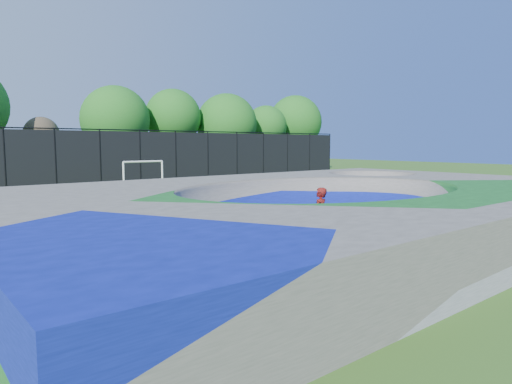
# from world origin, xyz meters

# --- Properties ---
(ground) EXTENTS (120.00, 120.00, 0.00)m
(ground) POSITION_xyz_m (0.00, 0.00, 0.00)
(ground) COLOR #305A19
(ground) RESTS_ON ground
(skate_deck) EXTENTS (22.00, 14.00, 1.50)m
(skate_deck) POSITION_xyz_m (0.00, 0.00, 0.75)
(skate_deck) COLOR gray
(skate_deck) RESTS_ON ground
(skater) EXTENTS (0.72, 0.59, 1.70)m
(skater) POSITION_xyz_m (-1.92, -1.62, 0.85)
(skater) COLOR red
(skater) RESTS_ON ground
(skateboard) EXTENTS (0.81, 0.40, 0.05)m
(skateboard) POSITION_xyz_m (-1.92, -1.62, 0.03)
(skateboard) COLOR black
(skateboard) RESTS_ON ground
(soccer_goal) EXTENTS (2.87, 0.12, 1.89)m
(soccer_goal) POSITION_xyz_m (1.42, 17.19, 1.31)
(soccer_goal) COLOR white
(soccer_goal) RESTS_ON ground
(fence) EXTENTS (48.09, 0.09, 4.04)m
(fence) POSITION_xyz_m (0.00, 21.00, 2.10)
(fence) COLOR black
(fence) RESTS_ON ground
(treeline) EXTENTS (53.82, 7.26, 8.44)m
(treeline) POSITION_xyz_m (2.11, 25.85, 5.12)
(treeline) COLOR #493424
(treeline) RESTS_ON ground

